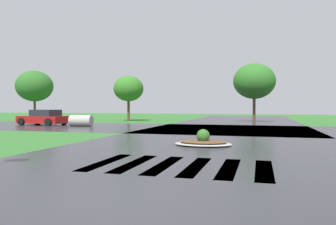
# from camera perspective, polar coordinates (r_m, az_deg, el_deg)

# --- Properties ---
(ground_plane) EXTENTS (120.00, 120.00, 0.10)m
(ground_plane) POSITION_cam_1_polar(r_m,az_deg,el_deg) (5.40, -9.00, -17.45)
(ground_plane) COLOR #2D6628
(asphalt_roadway) EXTENTS (11.66, 80.00, 0.01)m
(asphalt_roadway) POSITION_cam_1_polar(r_m,az_deg,el_deg) (14.89, 7.40, -5.23)
(asphalt_roadway) COLOR #2B2B30
(asphalt_roadway) RESTS_ON ground
(asphalt_cross_road) EXTENTS (90.00, 10.50, 0.01)m
(asphalt_cross_road) POSITION_cam_1_polar(r_m,az_deg,el_deg) (23.52, 10.50, -2.87)
(asphalt_cross_road) COLOR #2B2B30
(asphalt_cross_road) RESTS_ON ground
(crosswalk_stripes) EXTENTS (4.95, 3.03, 0.01)m
(crosswalk_stripes) POSITION_cam_1_polar(r_m,az_deg,el_deg) (9.22, 2.06, -9.23)
(crosswalk_stripes) COLOR white
(crosswalk_stripes) RESTS_ON ground
(median_island) EXTENTS (2.41, 1.78, 0.68)m
(median_island) POSITION_cam_1_polar(r_m,az_deg,el_deg) (13.95, 6.14, -5.08)
(median_island) COLOR #9E9B93
(median_island) RESTS_ON ground
(car_silver_hatch) EXTENTS (4.29, 2.45, 1.32)m
(car_silver_hatch) POSITION_cam_1_polar(r_m,az_deg,el_deg) (30.03, -20.82, -0.87)
(car_silver_hatch) COLOR maroon
(car_silver_hatch) RESTS_ON ground
(drainage_pipe_stack) EXTENTS (1.87, 1.09, 0.91)m
(drainage_pipe_stack) POSITION_cam_1_polar(r_m,az_deg,el_deg) (27.39, -14.89, -1.38)
(drainage_pipe_stack) COLOR #9E9B93
(drainage_pipe_stack) RESTS_ON ground
(background_treeline) EXTENTS (44.51, 6.62, 6.23)m
(background_treeline) POSITION_cam_1_polar(r_m,az_deg,el_deg) (34.35, 5.80, 5.22)
(background_treeline) COLOR #4C3823
(background_treeline) RESTS_ON ground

